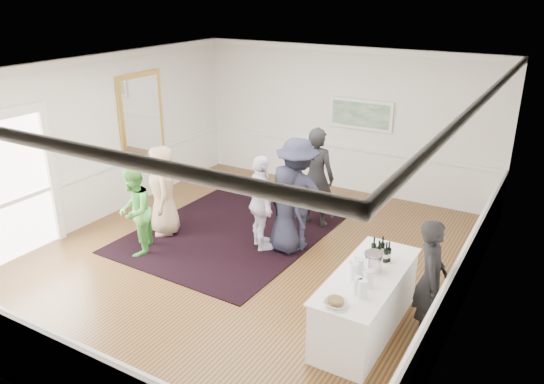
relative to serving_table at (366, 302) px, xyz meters
The scene contains 23 objects.
floor 2.66m from the serving_table, 160.16° to the left, with size 8.00×8.00×0.00m, color brown.
ceiling 3.82m from the serving_table, 160.16° to the left, with size 7.00×8.00×0.02m, color white.
wall_left 6.15m from the serving_table, behind, with size 0.02×8.00×3.20m, color white.
wall_right 1.79m from the serving_table, 40.99° to the left, with size 0.02×8.00×3.20m, color white.
wall_back 5.60m from the serving_table, 116.82° to the left, with size 7.00×0.02×3.20m, color white.
wall_front 4.14m from the serving_table, 128.51° to the right, with size 7.00×0.02×3.20m, color white.
wainscoting 2.63m from the serving_table, 160.16° to the left, with size 7.00×8.00×1.00m, color white, non-canonical shape.
mirror 6.46m from the serving_table, 159.69° to the left, with size 0.05×1.25×1.85m.
doorway 6.08m from the serving_table, behind, with size 0.10×1.78×2.56m.
landscape_painting 5.43m from the serving_table, 113.20° to the left, with size 1.44×0.06×0.66m.
area_rug 3.73m from the serving_table, 152.60° to the left, with size 3.17×4.16×0.02m, color black.
serving_table is the anchor object (origin of this frame).
bartender 0.90m from the serving_table, 25.31° to the left, with size 0.61×0.40×1.66m, color black.
guest_tan 4.49m from the serving_table, 167.42° to the left, with size 0.83×0.54×1.71m, color #A08264.
guest_green 4.27m from the serving_table, behind, with size 0.76×0.59×1.57m, color #54B448.
guest_lilac 2.84m from the serving_table, 151.40° to the left, with size 1.01×0.42×1.72m, color white.
guest_dark_a 2.65m from the serving_table, 138.96° to the left, with size 1.30×0.75×2.02m, color #1E2033.
guest_dark_b 3.49m from the serving_table, 127.42° to the left, with size 0.71×0.47×1.96m, color black.
guest_navy 2.57m from the serving_table, 143.88° to the left, with size 0.77×0.50×1.59m, color #1E2033.
wine_bottles 0.76m from the serving_table, 89.30° to the left, with size 0.30×0.23×0.31m.
juice_pitchers 0.64m from the serving_table, 87.86° to the right, with size 0.36×0.59×0.24m.
ice_bucket 0.56m from the serving_table, 85.95° to the left, with size 0.26×0.26×0.24m, color silver.
nut_bowl 0.99m from the serving_table, 95.02° to the right, with size 0.28×0.28×0.08m.
Camera 1 is at (4.45, -6.76, 4.40)m, focal length 35.00 mm.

